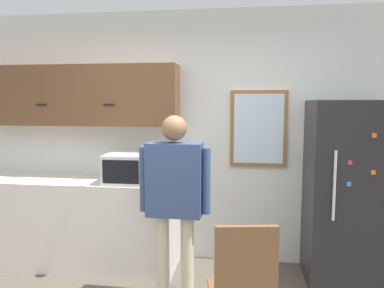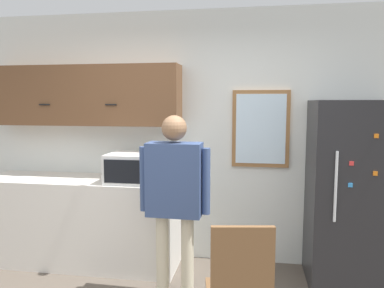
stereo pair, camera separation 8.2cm
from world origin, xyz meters
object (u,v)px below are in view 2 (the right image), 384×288
(microwave, at_px, (133,168))
(person, at_px, (175,189))
(chair, at_px, (240,288))
(refrigerator, at_px, (349,194))

(microwave, distance_m, person, 0.74)
(person, bearing_deg, chair, -50.34)
(person, xyz_separation_m, chair, (0.59, -0.75, -0.46))
(refrigerator, bearing_deg, person, -160.12)
(person, height_order, chair, person)
(chair, bearing_deg, microwave, -57.25)
(chair, bearing_deg, refrigerator, -135.75)
(person, bearing_deg, microwave, 137.87)
(microwave, xyz_separation_m, chair, (1.13, -1.25, -0.54))
(person, height_order, refrigerator, refrigerator)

